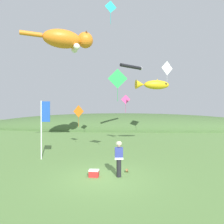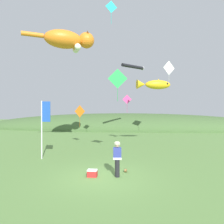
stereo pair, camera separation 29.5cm
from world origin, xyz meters
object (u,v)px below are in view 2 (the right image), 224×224
(kite_tube_streamer, at_px, (133,67))
(kite_diamond_pink, at_px, (127,100))
(kite_diamond_teal, at_px, (111,7))
(festival_attendant, at_px, (117,158))
(kite_diamond_orange, at_px, (80,112))
(kite_fish_windsock, at_px, (154,84))
(kite_diamond_white, at_px, (169,68))
(kite_diamond_green, at_px, (118,79))
(picnic_cooler, at_px, (92,173))
(kite_spool, at_px, (126,170))
(kite_giant_cat, at_px, (69,40))
(festival_banner_pole, at_px, (44,121))

(kite_tube_streamer, relative_size, kite_diamond_pink, 1.39)
(kite_tube_streamer, relative_size, kite_diamond_teal, 1.38)
(festival_attendant, bearing_deg, kite_diamond_orange, 116.43)
(festival_attendant, relative_size, kite_fish_windsock, 0.54)
(kite_diamond_white, relative_size, kite_diamond_orange, 1.19)
(festival_attendant, xyz_separation_m, kite_diamond_green, (-0.27, 3.85, 4.59))
(kite_diamond_pink, xyz_separation_m, kite_diamond_teal, (-1.14, -4.75, 7.18))
(picnic_cooler, relative_size, kite_fish_windsock, 0.15)
(kite_spool, bearing_deg, kite_giant_cat, 127.42)
(kite_fish_windsock, height_order, kite_diamond_orange, kite_fish_windsock)
(kite_diamond_green, bearing_deg, kite_tube_streamer, 82.99)
(kite_tube_streamer, xyz_separation_m, kite_diamond_green, (-1.09, -8.87, -2.76))
(festival_banner_pole, bearing_deg, picnic_cooler, -39.07)
(kite_diamond_pink, bearing_deg, kite_tube_streamer, 72.22)
(kite_tube_streamer, bearing_deg, kite_spool, -92.04)
(festival_banner_pole, distance_m, kite_diamond_teal, 10.41)
(kite_diamond_pink, xyz_separation_m, kite_diamond_green, (-0.46, -6.92, 1.08))
(kite_spool, bearing_deg, picnic_cooler, -151.51)
(kite_diamond_white, bearing_deg, festival_banner_pole, -137.81)
(kite_tube_streamer, relative_size, kite_diamond_orange, 1.25)
(kite_fish_windsock, bearing_deg, kite_diamond_orange, -177.62)
(picnic_cooler, height_order, kite_diamond_green, kite_diamond_green)
(kite_tube_streamer, relative_size, kite_diamond_green, 1.14)
(kite_diamond_pink, distance_m, kite_diamond_orange, 5.12)
(kite_diamond_orange, bearing_deg, kite_diamond_pink, 27.62)
(kite_fish_windsock, xyz_separation_m, kite_diamond_green, (-3.01, -4.91, -0.20))
(kite_spool, xyz_separation_m, festival_banner_pole, (-5.71, 2.40, 2.53))
(kite_diamond_pink, bearing_deg, kite_diamond_white, 18.30)
(festival_banner_pole, height_order, kite_diamond_pink, kite_diamond_pink)
(festival_attendant, distance_m, kite_diamond_green, 6.00)
(kite_tube_streamer, bearing_deg, kite_diamond_green, -97.01)
(kite_diamond_pink, bearing_deg, festival_attendant, -91.03)
(kite_giant_cat, bearing_deg, kite_diamond_orange, 27.25)
(festival_banner_pole, xyz_separation_m, kite_diamond_green, (5.04, 0.66, 2.91))
(kite_giant_cat, height_order, kite_tube_streamer, kite_giant_cat)
(kite_giant_cat, xyz_separation_m, kite_diamond_white, (9.82, 4.26, -1.90))
(kite_giant_cat, distance_m, kite_diamond_teal, 4.95)
(kite_giant_cat, bearing_deg, kite_diamond_green, -40.49)
(kite_diamond_white, distance_m, kite_diamond_green, 10.06)
(kite_diamond_white, relative_size, kite_diamond_pink, 1.32)
(kite_diamond_teal, distance_m, kite_diamond_green, 6.51)
(picnic_cooler, bearing_deg, kite_fish_windsock, 65.74)
(festival_banner_pole, bearing_deg, kite_tube_streamer, 57.26)
(festival_banner_pole, xyz_separation_m, kite_giant_cat, (0.19, 4.81, 7.23))
(kite_fish_windsock, relative_size, kite_tube_streamer, 1.27)
(kite_diamond_green, bearing_deg, festival_attendant, -85.99)
(kite_diamond_orange, bearing_deg, kite_diamond_white, 23.06)
(festival_banner_pole, height_order, kite_diamond_teal, kite_diamond_teal)
(kite_spool, relative_size, kite_diamond_orange, 0.10)
(kite_diamond_green, bearing_deg, kite_giant_cat, 139.51)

